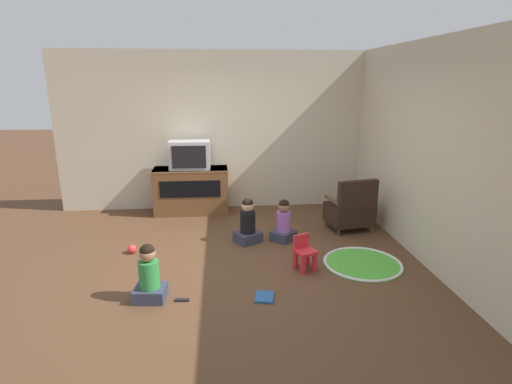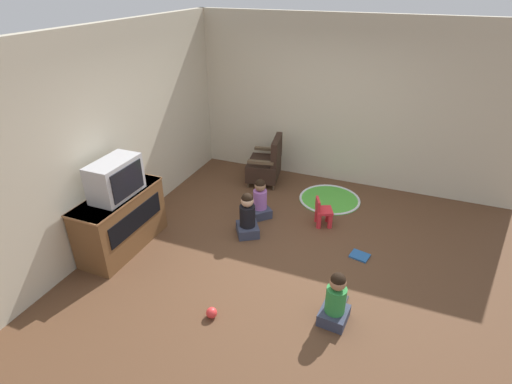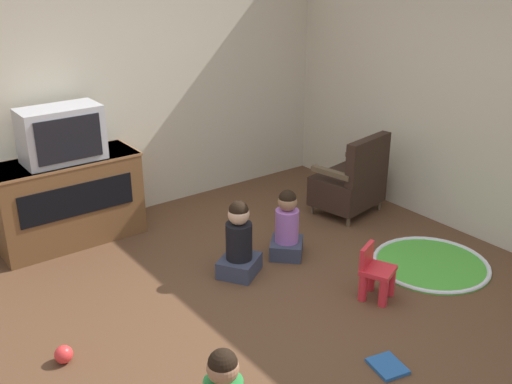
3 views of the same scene
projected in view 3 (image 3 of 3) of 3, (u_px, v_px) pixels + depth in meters
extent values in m
plane|color=brown|center=(267.00, 312.00, 4.44)|extent=(30.00, 30.00, 0.00)
cube|color=beige|center=(88.00, 81.00, 5.50)|extent=(5.44, 0.12, 2.74)
cube|color=brown|center=(68.00, 201.00, 5.39)|extent=(1.26, 0.50, 0.79)
cube|color=#90603A|center=(63.00, 161.00, 5.24)|extent=(1.28, 0.51, 0.02)
cube|color=black|center=(78.00, 200.00, 5.16)|extent=(1.01, 0.01, 0.28)
cube|color=#B7B7BC|center=(61.00, 134.00, 5.12)|extent=(0.68, 0.36, 0.48)
cube|color=black|center=(69.00, 139.00, 4.98)|extent=(0.56, 0.02, 0.37)
cylinder|color=brown|center=(344.00, 194.00, 6.45)|extent=(0.04, 0.04, 0.10)
cylinder|color=brown|center=(312.00, 209.00, 6.07)|extent=(0.04, 0.04, 0.10)
cylinder|color=brown|center=(379.00, 205.00, 6.17)|extent=(0.04, 0.04, 0.10)
cylinder|color=brown|center=(348.00, 221.00, 5.79)|extent=(0.04, 0.04, 0.10)
cube|color=black|center=(347.00, 189.00, 6.04)|extent=(0.74, 0.63, 0.30)
cube|color=black|center=(368.00, 159.00, 5.77)|extent=(0.63, 0.21, 0.43)
cube|color=brown|center=(365.00, 158.00, 6.14)|extent=(0.15, 0.45, 0.05)
cube|color=brown|center=(331.00, 173.00, 5.75)|extent=(0.15, 0.45, 0.05)
cylinder|color=red|center=(383.00, 291.00, 4.48)|extent=(0.07, 0.07, 0.26)
cylinder|color=red|center=(391.00, 280.00, 4.62)|extent=(0.07, 0.07, 0.26)
cylinder|color=red|center=(363.00, 285.00, 4.56)|extent=(0.07, 0.07, 0.26)
cylinder|color=red|center=(371.00, 275.00, 4.69)|extent=(0.07, 0.07, 0.26)
cube|color=red|center=(378.00, 270.00, 4.55)|extent=(0.31, 0.31, 0.04)
cube|color=red|center=(367.00, 255.00, 4.55)|extent=(0.21, 0.12, 0.17)
cylinder|color=green|center=(431.00, 264.00, 5.11)|extent=(0.99, 0.99, 0.01)
torus|color=silver|center=(431.00, 263.00, 5.10)|extent=(0.99, 0.99, 0.04)
sphere|color=#9E7051|center=(223.00, 368.00, 3.06)|extent=(0.17, 0.17, 0.17)
sphere|color=black|center=(223.00, 363.00, 3.04)|extent=(0.16, 0.16, 0.16)
cube|color=#33384C|center=(286.00, 248.00, 5.25)|extent=(0.41, 0.41, 0.14)
cylinder|color=#A566BF|center=(287.00, 226.00, 5.17)|extent=(0.21, 0.21, 0.29)
sphere|color=#9E7051|center=(287.00, 202.00, 5.08)|extent=(0.17, 0.17, 0.17)
sphere|color=black|center=(288.00, 199.00, 5.07)|extent=(0.15, 0.15, 0.15)
cube|color=#33384C|center=(239.00, 266.00, 4.95)|extent=(0.44, 0.42, 0.15)
cylinder|color=black|center=(239.00, 241.00, 4.86)|extent=(0.22, 0.22, 0.31)
sphere|color=#D8AD8C|center=(239.00, 214.00, 4.77)|extent=(0.18, 0.18, 0.18)
sphere|color=black|center=(239.00, 211.00, 4.76)|extent=(0.16, 0.16, 0.16)
sphere|color=red|center=(64.00, 354.00, 3.89)|extent=(0.12, 0.12, 0.12)
cube|color=#235699|center=(388.00, 366.00, 3.85)|extent=(0.24, 0.27, 0.02)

